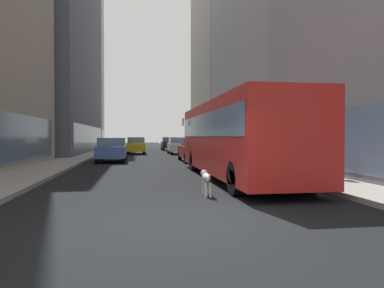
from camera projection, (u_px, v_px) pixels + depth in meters
ground_plane at (147, 151)px, 41.81m from camera, size 120.00×120.00×0.00m
sidewalk_left at (96, 151)px, 40.94m from camera, size 2.40×110.00×0.15m
sidewalk_right at (195, 150)px, 42.69m from camera, size 2.40×110.00×0.15m
building_left_mid at (32, 49)px, 37.04m from camera, size 11.91×23.94×21.67m
building_left_far at (70, 31)px, 58.17m from camera, size 9.51×16.64×37.82m
building_right_mid at (282, 40)px, 32.24m from camera, size 9.35×18.59×20.79m
building_right_far at (229, 12)px, 50.84m from camera, size 8.63×15.71×38.99m
transit_bus at (235, 135)px, 14.54m from camera, size 2.78×11.53×3.05m
car_white_van at (178, 146)px, 34.62m from camera, size 1.76×4.04×1.62m
car_black_suv at (169, 144)px, 44.41m from camera, size 1.74×3.92×1.62m
car_blue_hatchback at (112, 150)px, 23.99m from camera, size 1.87×4.14×1.62m
car_red_coupe at (195, 150)px, 24.23m from camera, size 1.95×4.07×1.62m
car_yellow_taxi at (136, 146)px, 34.85m from camera, size 1.73×4.04×1.62m
car_grey_wagon at (136, 143)px, 45.83m from camera, size 1.93×3.91×1.62m
dalmatian_dog at (206, 178)px, 10.30m from camera, size 0.22×0.96×0.72m
pedestrian_with_handbag at (331, 155)px, 13.24m from camera, size 0.45×0.34×1.69m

